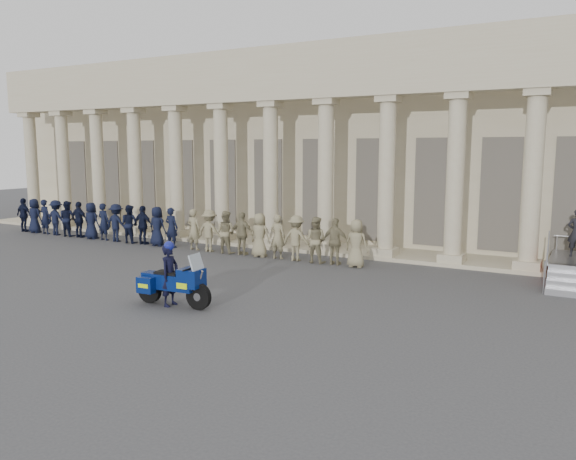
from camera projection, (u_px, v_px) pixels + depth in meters
The scene contains 5 objects.
ground at pixel (174, 292), 17.03m from camera, with size 90.00×90.00×0.00m, color #3F3F42.
building at pixel (358, 145), 29.18m from camera, with size 40.00×12.50×9.00m.
officer_rank at pixel (162, 227), 24.87m from camera, with size 19.56×0.67×1.77m.
motorcycle at pixel (174, 283), 15.38m from camera, with size 2.37×0.98×1.52m.
rider at pixel (170, 274), 15.39m from camera, with size 0.45×0.65×1.81m.
Camera 1 is at (11.01, -12.89, 4.28)m, focal length 35.00 mm.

